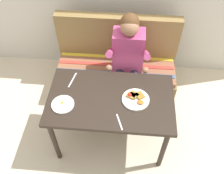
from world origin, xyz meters
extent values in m
plane|color=beige|center=(0.00, 0.00, 0.00)|extent=(8.00, 8.00, 0.00)
cube|color=black|center=(0.00, 0.00, 0.71)|extent=(1.20, 0.70, 0.04)
cylinder|color=black|center=(-0.54, -0.29, 0.34)|extent=(0.05, 0.05, 0.69)
cylinder|color=black|center=(0.54, -0.29, 0.34)|extent=(0.05, 0.05, 0.69)
cylinder|color=black|center=(-0.54, 0.29, 0.34)|extent=(0.05, 0.05, 0.69)
cylinder|color=black|center=(0.54, 0.29, 0.34)|extent=(0.05, 0.05, 0.69)
cube|color=olive|center=(0.00, 0.72, 0.20)|extent=(1.44, 0.56, 0.40)
cube|color=#905B40|center=(0.00, 0.72, 0.43)|extent=(1.40, 0.52, 0.06)
cube|color=olive|center=(0.00, 0.94, 0.73)|extent=(1.44, 0.12, 0.54)
cube|color=#336099|center=(0.00, 0.58, 0.46)|extent=(1.38, 0.05, 0.01)
cube|color=#C63D33|center=(0.00, 0.72, 0.46)|extent=(1.38, 0.05, 0.01)
cube|color=yellow|center=(0.00, 0.86, 0.46)|extent=(1.38, 0.05, 0.01)
cube|color=#B14074|center=(0.14, 0.66, 0.76)|extent=(0.34, 0.22, 0.48)
sphere|color=#9E7051|center=(0.14, 0.64, 1.09)|extent=(0.19, 0.19, 0.19)
sphere|color=brown|center=(0.14, 0.67, 1.12)|extent=(0.19, 0.19, 0.19)
cylinder|color=#B14074|center=(-0.05, 0.52, 0.83)|extent=(0.07, 0.29, 0.23)
cylinder|color=#B14074|center=(0.33, 0.52, 0.83)|extent=(0.07, 0.29, 0.23)
sphere|color=#9E7051|center=(-0.05, 0.40, 0.73)|extent=(0.07, 0.07, 0.07)
sphere|color=#9E7051|center=(0.33, 0.40, 0.73)|extent=(0.07, 0.07, 0.07)
cylinder|color=#232333|center=(0.05, 0.49, 0.52)|extent=(0.09, 0.34, 0.09)
cylinder|color=#232333|center=(0.05, 0.32, 0.26)|extent=(0.08, 0.08, 0.52)
cube|color=black|center=(0.05, 0.26, 0.03)|extent=(0.09, 0.20, 0.05)
cylinder|color=#232333|center=(0.22, 0.49, 0.52)|extent=(0.09, 0.34, 0.09)
cylinder|color=#232333|center=(0.22, 0.32, 0.26)|extent=(0.08, 0.08, 0.52)
cube|color=black|center=(0.22, 0.26, 0.03)|extent=(0.09, 0.20, 0.05)
cylinder|color=white|center=(0.23, 0.00, 0.74)|extent=(0.26, 0.26, 0.02)
cube|color=olive|center=(0.19, 0.03, 0.76)|extent=(0.10, 0.10, 0.02)
cube|color=#9D6A26|center=(0.27, 0.04, 0.76)|extent=(0.10, 0.10, 0.02)
cube|color=olive|center=(0.22, 0.04, 0.76)|extent=(0.10, 0.10, 0.02)
sphere|color=red|center=(0.18, 0.03, 0.76)|extent=(0.04, 0.04, 0.04)
ellipsoid|color=#CC6623|center=(0.28, -0.04, 0.76)|extent=(0.06, 0.05, 0.02)
cylinder|color=white|center=(-0.43, -0.11, 0.74)|extent=(0.21, 0.21, 0.01)
ellipsoid|color=white|center=(-0.43, -0.11, 0.75)|extent=(0.09, 0.08, 0.01)
sphere|color=yellow|center=(-0.44, -0.11, 0.76)|extent=(0.03, 0.03, 0.03)
cube|color=silver|center=(0.10, -0.26, 0.73)|extent=(0.07, 0.16, 0.00)
cube|color=silver|center=(-0.40, 0.20, 0.73)|extent=(0.06, 0.20, 0.00)
camera|label=1|loc=(0.14, -1.48, 2.65)|focal=41.13mm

